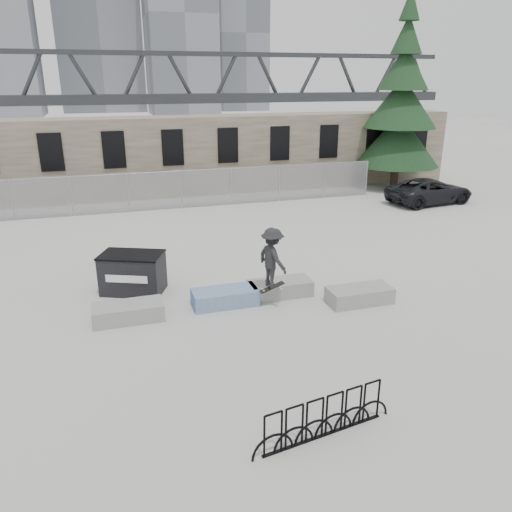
% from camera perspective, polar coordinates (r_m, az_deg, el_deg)
% --- Properties ---
extents(ground, '(120.00, 120.00, 0.00)m').
position_cam_1_polar(ground, '(15.60, -1.03, -5.36)').
color(ground, '#BBBBB6').
rests_on(ground, ground).
extents(stone_wall, '(36.00, 2.58, 4.50)m').
position_cam_1_polar(stone_wall, '(30.39, -9.78, 11.21)').
color(stone_wall, '#685F4D').
rests_on(stone_wall, ground).
extents(chainlink_fence, '(22.06, 0.06, 2.02)m').
position_cam_1_polar(chainlink_fence, '(26.95, -8.52, 7.57)').
color(chainlink_fence, gray).
rests_on(chainlink_fence, ground).
extents(planter_far_left, '(2.00, 0.90, 0.50)m').
position_cam_1_polar(planter_far_left, '(14.89, -14.41, -6.15)').
color(planter_far_left, gray).
rests_on(planter_far_left, ground).
extents(planter_center_left, '(2.00, 0.90, 0.50)m').
position_cam_1_polar(planter_center_left, '(15.40, -3.56, -4.64)').
color(planter_center_left, '#3965AC').
rests_on(planter_center_left, ground).
extents(planter_center_right, '(2.00, 0.90, 0.50)m').
position_cam_1_polar(planter_center_right, '(16.04, 2.76, -3.60)').
color(planter_center_right, gray).
rests_on(planter_center_right, ground).
extents(planter_offset, '(2.00, 0.90, 0.50)m').
position_cam_1_polar(planter_offset, '(15.83, 11.75, -4.33)').
color(planter_offset, gray).
rests_on(planter_offset, ground).
extents(dumpster, '(2.29, 1.88, 1.30)m').
position_cam_1_polar(dumpster, '(16.63, -13.90, -1.87)').
color(dumpster, black).
rests_on(dumpster, ground).
extents(bike_rack, '(3.11, 0.55, 0.90)m').
position_cam_1_polar(bike_rack, '(10.19, 7.83, -17.80)').
color(bike_rack, black).
rests_on(bike_rack, ground).
extents(spruce_tree, '(5.17, 5.17, 11.50)m').
position_cam_1_polar(spruce_tree, '(32.86, 16.17, 15.54)').
color(spruce_tree, '#38281E').
rests_on(spruce_tree, ground).
extents(truss_bridge, '(70.00, 3.00, 9.80)m').
position_cam_1_polar(truss_bridge, '(70.02, -5.95, 17.60)').
color(truss_bridge, '#2D3033').
rests_on(truss_bridge, ground).
extents(suv, '(5.22, 2.91, 1.38)m').
position_cam_1_polar(suv, '(29.49, 19.25, 7.05)').
color(suv, black).
rests_on(suv, ground).
extents(skateboarder, '(1.01, 1.34, 1.98)m').
position_cam_1_polar(skateboarder, '(14.81, 1.88, -0.23)').
color(skateboarder, black).
rests_on(skateboarder, ground).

